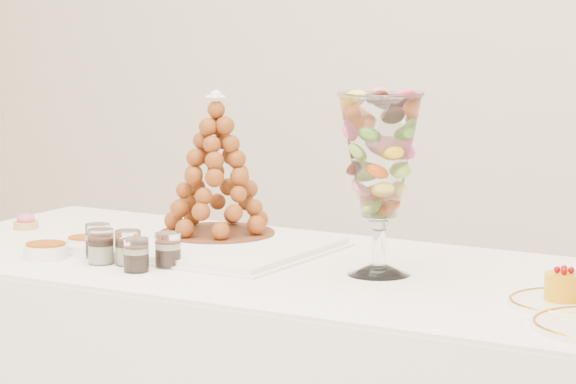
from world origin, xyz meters
The scene contains 13 objects.
lace_tray centered at (-0.31, 0.39, 0.75)m, with size 0.56×0.42×0.02m, color white.
macaron_vase centered at (0.18, 0.34, 0.99)m, with size 0.17×0.17×0.38m.
cake_plate centered at (0.61, 0.25, 0.75)m, with size 0.22×0.22×0.01m, color white.
pink_tart centered at (-0.82, 0.41, 0.76)m, with size 0.06×0.06×0.04m.
verrine_a centered at (-0.45, 0.20, 0.78)m, with size 0.06×0.06×0.08m, color white.
verrine_b centered at (-0.34, 0.17, 0.78)m, with size 0.06×0.06×0.08m, color white.
verrine_c centered at (-0.25, 0.19, 0.78)m, with size 0.06×0.06×0.08m, color white.
verrine_d centered at (-0.40, 0.15, 0.78)m, with size 0.06×0.06×0.08m, color white.
verrine_e centered at (-0.29, 0.12, 0.78)m, with size 0.05×0.05×0.07m, color white.
ramekin_back centered at (-0.53, 0.27, 0.76)m, with size 0.08×0.08×0.03m, color white.
ramekin_front centered at (-0.54, 0.14, 0.76)m, with size 0.10×0.10×0.03m, color white.
croquembouche centered at (-0.32, 0.49, 0.93)m, with size 0.27×0.27×0.34m.
mousse_cake centered at (0.60, 0.25, 0.78)m, with size 0.07×0.07×0.06m.
Camera 1 is at (1.35, -2.20, 1.34)m, focal length 85.00 mm.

